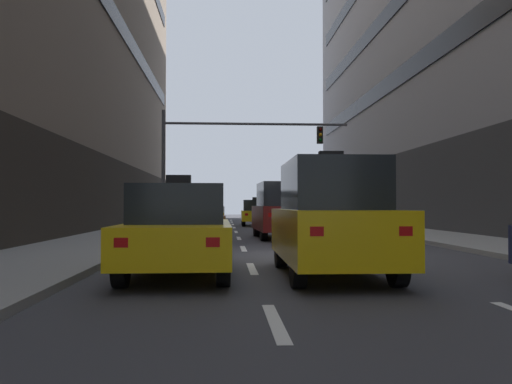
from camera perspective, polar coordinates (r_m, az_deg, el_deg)
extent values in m
plane|color=#38383D|center=(14.18, 5.28, -6.84)|extent=(120.00, 120.00, 0.00)
cube|color=gray|center=(14.65, -20.65, -6.30)|extent=(3.50, 80.00, 0.14)
cube|color=silver|center=(6.13, 2.11, -13.99)|extent=(0.16, 2.00, 0.01)
cube|color=silver|center=(11.05, -0.44, -8.36)|extent=(0.16, 2.00, 0.01)
cube|color=silver|center=(16.02, -1.39, -6.21)|extent=(0.16, 2.00, 0.01)
cube|color=silver|center=(21.00, -1.89, -5.08)|extent=(0.16, 2.00, 0.01)
cube|color=silver|center=(25.99, -2.20, -4.38)|extent=(0.16, 2.00, 0.01)
cube|color=silver|center=(30.99, -2.40, -3.90)|extent=(0.16, 2.00, 0.01)
cube|color=silver|center=(35.98, -2.55, -3.56)|extent=(0.16, 2.00, 0.01)
cube|color=silver|center=(40.98, -2.66, -3.30)|extent=(0.16, 2.00, 0.01)
cube|color=silver|center=(45.98, -2.75, -3.10)|extent=(0.16, 2.00, 0.01)
cube|color=silver|center=(11.64, 15.28, -7.96)|extent=(0.16, 2.00, 0.01)
cube|color=silver|center=(16.43, 9.63, -6.07)|extent=(0.16, 2.00, 0.01)
cube|color=silver|center=(21.32, 6.57, -5.01)|extent=(0.16, 2.00, 0.01)
cube|color=silver|center=(26.25, 4.67, -4.34)|extent=(0.16, 2.00, 0.01)
cube|color=silver|center=(31.20, 3.36, -3.89)|extent=(0.16, 2.00, 0.01)
cube|color=silver|center=(36.17, 2.42, -3.55)|extent=(0.16, 2.00, 0.01)
cube|color=silver|center=(41.14, 1.70, -3.30)|extent=(0.16, 2.00, 0.01)
cube|color=silver|center=(46.12, 1.14, -3.10)|extent=(0.16, 2.00, 0.01)
cylinder|color=black|center=(25.59, -7.60, -3.66)|extent=(0.24, 0.68, 0.68)
cylinder|color=black|center=(25.55, -3.90, -3.67)|extent=(0.24, 0.68, 0.68)
cylinder|color=black|center=(22.82, -8.01, -3.93)|extent=(0.24, 0.68, 0.68)
cylinder|color=black|center=(22.77, -3.85, -3.94)|extent=(0.24, 0.68, 0.68)
cube|color=yellow|center=(24.15, -5.83, -3.01)|extent=(1.96, 4.56, 0.66)
cube|color=black|center=(23.94, -5.84, -1.40)|extent=(1.67, 1.98, 0.70)
cube|color=white|center=(26.40, -7.14, -2.63)|extent=(0.21, 0.09, 0.14)
cube|color=red|center=(21.96, -7.73, -2.86)|extent=(0.21, 0.09, 0.14)
cube|color=white|center=(26.37, -4.26, -2.63)|extent=(0.21, 0.09, 0.14)
cube|color=red|center=(21.92, -4.26, -2.88)|extent=(0.21, 0.09, 0.14)
cube|color=black|center=(23.94, -5.84, -0.34)|extent=(0.46, 0.21, 0.19)
cylinder|color=black|center=(22.28, 0.05, -3.99)|extent=(0.26, 0.70, 0.69)
cylinder|color=black|center=(22.50, 4.33, -3.96)|extent=(0.26, 0.70, 0.69)
cylinder|color=black|center=(19.46, 0.86, -4.35)|extent=(0.26, 0.70, 0.69)
cylinder|color=black|center=(19.71, 5.74, -4.31)|extent=(0.26, 0.70, 0.69)
cube|color=maroon|center=(20.95, 2.72, -2.85)|extent=(2.10, 4.69, 0.95)
cube|color=black|center=(20.95, 2.72, -0.26)|extent=(1.78, 2.79, 0.95)
cube|color=white|center=(23.12, 0.25, -2.31)|extent=(0.21, 0.09, 0.15)
cube|color=red|center=(18.61, 1.66, -2.52)|extent=(0.21, 0.09, 0.15)
cube|color=white|center=(23.30, 3.57, -2.30)|extent=(0.21, 0.09, 0.15)
cube|color=red|center=(18.82, 5.75, -2.50)|extent=(0.21, 0.09, 0.15)
cylinder|color=black|center=(11.52, -12.00, -6.36)|extent=(0.23, 0.68, 0.68)
cylinder|color=black|center=(11.41, -3.69, -6.44)|extent=(0.23, 0.68, 0.68)
cylinder|color=black|center=(8.78, -14.57, -7.90)|extent=(0.23, 0.68, 0.68)
cylinder|color=black|center=(8.63, -3.59, -8.05)|extent=(0.23, 0.68, 0.68)
cube|color=yellow|center=(10.02, -8.40, -5.22)|extent=(1.94, 4.57, 0.66)
cube|color=black|center=(9.79, -8.48, -1.31)|extent=(1.67, 1.98, 0.70)
cube|color=white|center=(12.30, -10.69, -3.96)|extent=(0.21, 0.08, 0.14)
cube|color=red|center=(7.88, -14.51, -5.37)|extent=(0.21, 0.08, 0.14)
cube|color=white|center=(12.22, -4.46, -4.00)|extent=(0.21, 0.08, 0.14)
cube|color=red|center=(7.75, -4.74, -5.48)|extent=(0.21, 0.08, 0.14)
cube|color=black|center=(9.80, -8.47, 1.29)|extent=(0.46, 0.21, 0.19)
cylinder|color=black|center=(11.19, 2.72, -6.56)|extent=(0.23, 0.67, 0.67)
cylinder|color=black|center=(11.47, 10.89, -6.41)|extent=(0.23, 0.67, 0.67)
cylinder|color=black|center=(8.48, 4.62, -8.21)|extent=(0.23, 0.67, 0.67)
cylinder|color=black|center=(8.84, 15.24, -7.88)|extent=(0.23, 0.67, 0.67)
cube|color=yellow|center=(9.92, 8.22, -4.55)|extent=(1.90, 4.49, 0.92)
cube|color=black|center=(9.92, 8.21, 0.74)|extent=(1.65, 2.66, 0.92)
cube|color=white|center=(11.99, 3.08, -3.26)|extent=(0.20, 0.08, 0.14)
cube|color=red|center=(7.64, 6.63, -4.29)|extent=(0.20, 0.08, 0.14)
cube|color=white|center=(12.20, 9.22, -3.21)|extent=(0.20, 0.08, 0.14)
cube|color=red|center=(7.96, 15.99, -4.13)|extent=(0.20, 0.08, 0.14)
cube|color=black|center=(9.95, 8.19, 3.90)|extent=(0.45, 0.21, 0.18)
cylinder|color=black|center=(19.66, -8.28, -4.39)|extent=(0.24, 0.64, 0.64)
cylinder|color=black|center=(19.53, -3.78, -4.42)|extent=(0.24, 0.64, 0.64)
cylinder|color=black|center=(17.09, -9.38, -4.84)|extent=(0.24, 0.64, 0.64)
cylinder|color=black|center=(16.94, -4.20, -4.88)|extent=(0.24, 0.64, 0.64)
cube|color=maroon|center=(18.28, -6.39, -3.66)|extent=(1.95, 4.31, 0.62)
cube|color=black|center=(18.07, -6.44, -1.67)|extent=(1.62, 1.89, 0.66)
cube|color=white|center=(20.40, -7.59, -3.12)|extent=(0.20, 0.09, 0.13)
cube|color=red|center=(16.28, -9.25, -3.54)|extent=(0.20, 0.09, 0.13)
cube|color=white|center=(20.30, -4.10, -3.14)|extent=(0.20, 0.09, 0.13)
cube|color=red|center=(16.15, -4.88, -3.57)|extent=(0.20, 0.09, 0.13)
cylinder|color=black|center=(33.54, -6.82, -3.13)|extent=(0.26, 0.69, 0.68)
cylinder|color=black|center=(33.57, -4.00, -3.14)|extent=(0.26, 0.69, 0.68)
cylinder|color=black|center=(30.77, -6.86, -3.29)|extent=(0.26, 0.69, 0.68)
cylinder|color=black|center=(30.80, -3.79, -3.29)|extent=(0.26, 0.69, 0.68)
cube|color=white|center=(32.15, -5.37, -2.39)|extent=(2.12, 4.62, 0.93)
cube|color=black|center=(32.15, -5.36, -0.73)|extent=(1.78, 2.75, 0.93)
cube|color=white|center=(34.37, -6.53, -2.05)|extent=(0.21, 0.09, 0.14)
cube|color=red|center=(29.92, -6.56, -2.14)|extent=(0.21, 0.09, 0.14)
cube|color=white|center=(34.39, -4.32, -2.06)|extent=(0.21, 0.09, 0.14)
cube|color=red|center=(29.94, -4.02, -2.15)|extent=(0.21, 0.09, 0.14)
cylinder|color=black|center=(35.18, -1.43, -3.08)|extent=(0.24, 0.67, 0.67)
cylinder|color=black|center=(35.24, 1.19, -3.07)|extent=(0.24, 0.67, 0.67)
cylinder|color=black|center=(32.46, -1.36, -3.21)|extent=(0.24, 0.67, 0.67)
cylinder|color=black|center=(32.53, 1.49, -3.21)|extent=(0.24, 0.67, 0.67)
cube|color=yellow|center=(33.84, -0.03, -2.59)|extent=(1.94, 4.47, 0.65)
cube|color=black|center=(33.63, -0.02, -1.47)|extent=(1.65, 1.95, 0.69)
cube|color=white|center=(35.99, -1.20, -2.35)|extent=(0.20, 0.08, 0.14)
cube|color=red|center=(31.64, -1.05, -2.47)|extent=(0.20, 0.08, 0.14)
cube|color=white|center=(36.04, 0.86, -2.34)|extent=(0.20, 0.08, 0.14)
cube|color=red|center=(31.69, 1.30, -2.47)|extent=(0.20, 0.08, 0.14)
cube|color=black|center=(33.63, -0.02, -0.73)|extent=(0.45, 0.21, 0.18)
cylinder|color=#4C4C51|center=(25.54, -10.10, 2.41)|extent=(0.18, 0.18, 5.80)
cylinder|color=#4C4C51|center=(25.66, 0.02, 7.46)|extent=(8.99, 0.12, 0.12)
cube|color=black|center=(25.97, 7.01, 6.20)|extent=(0.28, 0.24, 0.84)
sphere|color=#4B0704|center=(25.87, 7.06, 6.81)|extent=(0.17, 0.17, 0.17)
sphere|color=orange|center=(25.83, 7.06, 6.24)|extent=(0.17, 0.17, 0.17)
sphere|color=#073E10|center=(25.80, 7.06, 5.67)|extent=(0.17, 0.17, 0.17)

